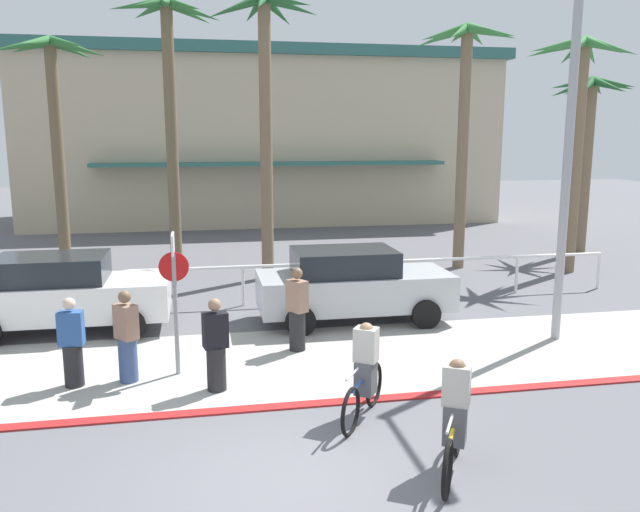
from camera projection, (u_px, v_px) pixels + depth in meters
The scene contains 21 objects.
ground_plane at pixel (240, 292), 17.60m from camera, with size 80.00×80.00×0.00m, color #5B5B60.
sidewalk_strip at pixel (260, 364), 11.99m from camera, with size 44.00×4.00×0.02m, color #ADAAA0.
curb_paint at pixel (272, 407), 10.06m from camera, with size 44.00×0.24×0.03m, color maroon.
building_backdrop at pixel (263, 137), 32.84m from camera, with size 23.03×9.71×8.28m.
rail_fence at pixel (243, 273), 15.99m from camera, with size 19.90×0.08×1.04m.
stop_sign_bike_lane at pixel (175, 284), 11.16m from camera, with size 0.52×0.56×2.56m.
streetlight_curb at pixel (576, 133), 12.46m from camera, with size 0.24×2.54×7.50m.
palm_tree_2 at pixel (54, 96), 19.18m from camera, with size 3.25×3.62×7.16m.
palm_tree_3 at pixel (170, 71), 19.16m from camera, with size 3.30×2.99×8.26m.
palm_tree_4 at pixel (265, 73), 18.19m from camera, with size 3.24×3.21×8.17m.
palm_tree_5 at pixel (465, 86), 19.78m from camera, with size 3.19×3.05×7.63m.
palm_tree_6 at pixel (580, 96), 19.20m from camera, with size 3.14×2.75×7.15m.
palm_tree_7 at pixel (590, 117), 22.58m from camera, with size 3.31×3.72×6.28m.
car_white_1 at pixel (63, 293), 13.87m from camera, with size 4.40×2.02×1.69m.
car_silver_2 at pixel (352, 284), 14.66m from camera, with size 4.40×2.02×1.69m.
cyclist_blue_0 at pixel (365, 373), 9.65m from camera, with size 1.05×1.56×1.50m.
cyclist_yellow_1 at pixel (455, 419), 8.09m from camera, with size 0.94×1.62×1.50m.
pedestrian_0 at pixel (127, 341), 10.99m from camera, with size 0.45×0.47×1.64m.
pedestrian_1 at pixel (216, 349), 10.61m from camera, with size 0.44×0.38×1.60m.
pedestrian_2 at pixel (72, 347), 10.79m from camera, with size 0.41×0.33×1.57m.
pedestrian_3 at pixel (297, 313), 12.61m from camera, with size 0.44×0.48×1.69m.
Camera 1 is at (-1.01, -7.22, 4.22)m, focal length 35.88 mm.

